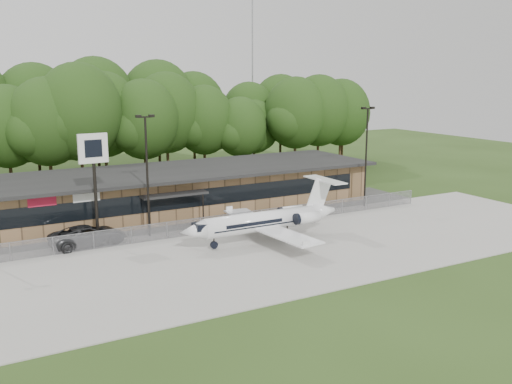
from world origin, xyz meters
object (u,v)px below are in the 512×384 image
business_jet (267,221)px  terminal (173,190)px  pole_sign (94,160)px  suv (88,236)px

business_jet → terminal: bearing=102.2°
business_jet → pole_sign: bearing=152.5°
suv → pole_sign: (0.87, 0.31, 5.98)m
business_jet → suv: 14.35m
terminal → suv: bearing=-143.5°
suv → pole_sign: pole_sign is taller
terminal → pole_sign: (-9.22, -7.14, 4.63)m
suv → terminal: bearing=-60.3°
terminal → pole_sign: bearing=-142.2°
terminal → business_jet: (2.92, -13.43, -0.45)m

